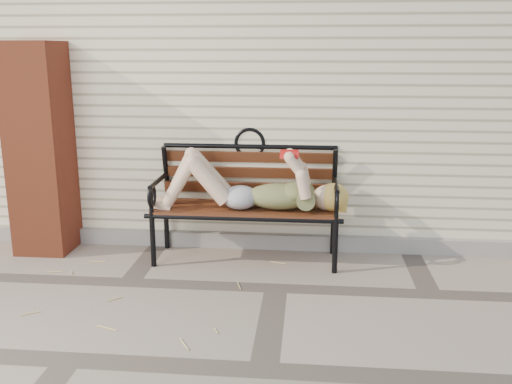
# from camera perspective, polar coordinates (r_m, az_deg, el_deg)

# --- Properties ---
(ground) EXTENTS (80.00, 80.00, 0.00)m
(ground) POSITION_cam_1_polar(r_m,az_deg,el_deg) (4.79, 2.02, -9.59)
(ground) COLOR gray
(ground) RESTS_ON ground
(house_wall) EXTENTS (8.00, 4.00, 3.00)m
(house_wall) POSITION_cam_1_polar(r_m,az_deg,el_deg) (7.40, 3.57, 10.78)
(house_wall) COLOR beige
(house_wall) RESTS_ON ground
(foundation_strip) EXTENTS (8.00, 0.10, 0.15)m
(foundation_strip) POSITION_cam_1_polar(r_m,az_deg,el_deg) (5.67, 2.63, -4.96)
(foundation_strip) COLOR gray
(foundation_strip) RESTS_ON ground
(brick_pillar) EXTENTS (0.50, 0.50, 2.00)m
(brick_pillar) POSITION_cam_1_polar(r_m,az_deg,el_deg) (5.81, -20.74, 4.02)
(brick_pillar) COLOR brown
(brick_pillar) RESTS_ON ground
(garden_bench) EXTENTS (1.86, 0.74, 1.20)m
(garden_bench) POSITION_cam_1_polar(r_m,az_deg,el_deg) (5.32, -0.91, 0.49)
(garden_bench) COLOR black
(garden_bench) RESTS_ON ground
(reading_woman) EXTENTS (1.75, 0.40, 0.55)m
(reading_woman) POSITION_cam_1_polar(r_m,az_deg,el_deg) (5.16, -0.92, 0.54)
(reading_woman) COLOR #092B41
(reading_woman) RESTS_ON ground
(straw_scatter) EXTENTS (2.66, 1.67, 0.01)m
(straw_scatter) POSITION_cam_1_polar(r_m,az_deg,el_deg) (4.90, -15.01, -9.47)
(straw_scatter) COLOR tan
(straw_scatter) RESTS_ON ground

